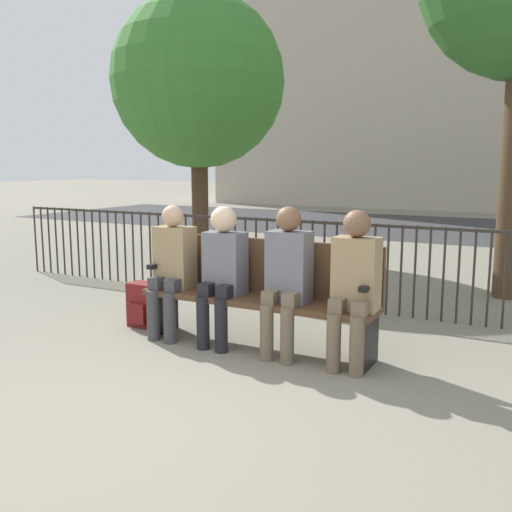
{
  "coord_description": "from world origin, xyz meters",
  "views": [
    {
      "loc": [
        2.2,
        -2.43,
        1.56
      ],
      "look_at": [
        0.0,
        1.7,
        0.8
      ],
      "focal_mm": 40.0,
      "sensor_mm": 36.0,
      "label": 1
    }
  ],
  "objects_px": {
    "park_bench": "(261,289)",
    "seated_person_2": "(287,274)",
    "seated_person_0": "(172,265)",
    "tree_1": "(198,82)",
    "backpack": "(143,305)",
    "seated_person_1": "(222,268)",
    "seated_person_3": "(354,281)"
  },
  "relations": [
    {
      "from": "park_bench",
      "to": "seated_person_2",
      "type": "height_order",
      "value": "seated_person_2"
    },
    {
      "from": "seated_person_0",
      "to": "seated_person_3",
      "type": "bearing_deg",
      "value": 0.04
    },
    {
      "from": "park_bench",
      "to": "backpack",
      "type": "distance_m",
      "value": 1.31
    },
    {
      "from": "park_bench",
      "to": "tree_1",
      "type": "bearing_deg",
      "value": 129.29
    },
    {
      "from": "park_bench",
      "to": "seated_person_3",
      "type": "relative_size",
      "value": 1.7
    },
    {
      "from": "seated_person_2",
      "to": "seated_person_0",
      "type": "bearing_deg",
      "value": -179.92
    },
    {
      "from": "park_bench",
      "to": "seated_person_0",
      "type": "relative_size",
      "value": 1.73
    },
    {
      "from": "seated_person_3",
      "to": "backpack",
      "type": "relative_size",
      "value": 2.85
    },
    {
      "from": "park_bench",
      "to": "backpack",
      "type": "bearing_deg",
      "value": -179.98
    },
    {
      "from": "seated_person_3",
      "to": "tree_1",
      "type": "height_order",
      "value": "tree_1"
    },
    {
      "from": "seated_person_0",
      "to": "tree_1",
      "type": "height_order",
      "value": "tree_1"
    },
    {
      "from": "park_bench",
      "to": "seated_person_2",
      "type": "relative_size",
      "value": 1.69
    },
    {
      "from": "seated_person_0",
      "to": "seated_person_2",
      "type": "distance_m",
      "value": 1.13
    },
    {
      "from": "seated_person_2",
      "to": "backpack",
      "type": "height_order",
      "value": "seated_person_2"
    },
    {
      "from": "seated_person_1",
      "to": "seated_person_3",
      "type": "xyz_separation_m",
      "value": [
        1.17,
        0.0,
        -0.0
      ]
    },
    {
      "from": "seated_person_0",
      "to": "seated_person_1",
      "type": "relative_size",
      "value": 0.99
    },
    {
      "from": "seated_person_3",
      "to": "tree_1",
      "type": "relative_size",
      "value": 0.28
    },
    {
      "from": "backpack",
      "to": "seated_person_0",
      "type": "bearing_deg",
      "value": -16.36
    },
    {
      "from": "seated_person_2",
      "to": "seated_person_3",
      "type": "distance_m",
      "value": 0.56
    },
    {
      "from": "backpack",
      "to": "seated_person_1",
      "type": "bearing_deg",
      "value": -7.63
    },
    {
      "from": "seated_person_1",
      "to": "tree_1",
      "type": "distance_m",
      "value": 5.53
    },
    {
      "from": "park_bench",
      "to": "seated_person_3",
      "type": "bearing_deg",
      "value": -8.54
    },
    {
      "from": "park_bench",
      "to": "seated_person_3",
      "type": "height_order",
      "value": "seated_person_3"
    },
    {
      "from": "seated_person_1",
      "to": "backpack",
      "type": "distance_m",
      "value": 1.09
    },
    {
      "from": "seated_person_1",
      "to": "seated_person_3",
      "type": "height_order",
      "value": "seated_person_3"
    },
    {
      "from": "seated_person_0",
      "to": "tree_1",
      "type": "bearing_deg",
      "value": 120.55
    },
    {
      "from": "seated_person_3",
      "to": "seated_person_0",
      "type": "bearing_deg",
      "value": -179.96
    },
    {
      "from": "park_bench",
      "to": "seated_person_0",
      "type": "distance_m",
      "value": 0.86
    },
    {
      "from": "seated_person_3",
      "to": "park_bench",
      "type": "bearing_deg",
      "value": 171.46
    },
    {
      "from": "seated_person_0",
      "to": "seated_person_2",
      "type": "height_order",
      "value": "seated_person_2"
    },
    {
      "from": "seated_person_2",
      "to": "tree_1",
      "type": "xyz_separation_m",
      "value": [
        -3.56,
        4.11,
        2.22
      ]
    },
    {
      "from": "seated_person_1",
      "to": "seated_person_2",
      "type": "distance_m",
      "value": 0.61
    }
  ]
}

